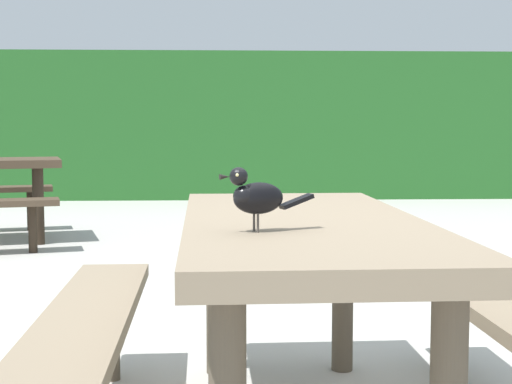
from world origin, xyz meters
TOP-DOWN VIEW (x-y plane):
  - hedge_wall at (0.00, 8.92)m, footprint 28.00×2.08m
  - picnic_table_foreground at (-0.03, -0.24)m, footprint 1.72×1.82m
  - bird_grackle at (-0.20, -0.56)m, footprint 0.28×0.14m

SIDE VIEW (x-z plane):
  - picnic_table_foreground at x=-0.03m, z-range 0.19..0.93m
  - bird_grackle at x=-0.20m, z-range 0.75..0.94m
  - hedge_wall at x=0.00m, z-range 0.00..2.05m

